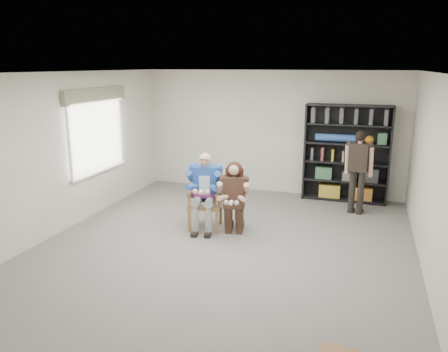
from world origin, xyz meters
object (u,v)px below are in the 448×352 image
(armchair, at_px, (205,200))
(standing_man, at_px, (358,173))
(kneeling_woman, at_px, (234,199))
(seated_man, at_px, (205,191))
(bookshelf, at_px, (346,154))

(armchair, height_order, standing_man, standing_man)
(standing_man, bearing_deg, kneeling_woman, -125.46)
(seated_man, bearing_deg, standing_man, 23.49)
(bookshelf, height_order, standing_man, bookshelf)
(seated_man, relative_size, kneeling_woman, 1.09)
(bookshelf, distance_m, standing_man, 0.90)
(seated_man, height_order, bookshelf, bookshelf)
(armchair, xyz_separation_m, bookshelf, (2.30, 2.54, 0.51))
(seated_man, relative_size, bookshelf, 0.67)
(armchair, bearing_deg, kneeling_woman, -21.77)
(seated_man, bearing_deg, bookshelf, 37.75)
(armchair, relative_size, bookshelf, 0.52)
(armchair, relative_size, seated_man, 0.77)
(armchair, distance_m, seated_man, 0.16)
(armchair, distance_m, standing_man, 3.11)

